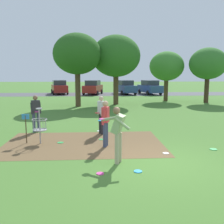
# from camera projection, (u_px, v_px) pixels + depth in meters

# --- Properties ---
(ground_plane) EXTENTS (160.00, 160.00, 0.00)m
(ground_plane) POSITION_uv_depth(u_px,v_px,m) (159.00, 163.00, 7.65)
(ground_plane) COLOR #47752D
(dirt_tee_pad) EXTENTS (6.09, 3.80, 0.01)m
(dirt_tee_pad) POSITION_uv_depth(u_px,v_px,m) (84.00, 143.00, 9.84)
(dirt_tee_pad) COLOR brown
(dirt_tee_pad) RESTS_ON ground
(disc_golf_basket) EXTENTS (0.98, 0.58, 1.39)m
(disc_golf_basket) POSITION_uv_depth(u_px,v_px,m) (38.00, 124.00, 9.72)
(disc_golf_basket) COLOR #9E9EA3
(disc_golf_basket) RESTS_ON ground
(player_foreground_watching) EXTENTS (0.44, 0.50, 1.71)m
(player_foreground_watching) POSITION_uv_depth(u_px,v_px,m) (105.00, 121.00, 9.31)
(player_foreground_watching) COLOR #384260
(player_foreground_watching) RESTS_ON ground
(player_throwing) EXTENTS (0.91, 0.85, 1.71)m
(player_throwing) POSITION_uv_depth(u_px,v_px,m) (118.00, 131.00, 7.59)
(player_throwing) COLOR tan
(player_throwing) RESTS_ON ground
(player_waiting_left) EXTENTS (0.49, 0.45, 1.71)m
(player_waiting_left) POSITION_uv_depth(u_px,v_px,m) (36.00, 111.00, 11.66)
(player_waiting_left) COLOR #384260
(player_waiting_left) RESTS_ON ground
(player_waiting_right) EXTENTS (0.45, 0.50, 1.71)m
(player_waiting_right) POSITION_uv_depth(u_px,v_px,m) (101.00, 113.00, 11.26)
(player_waiting_right) COLOR #232328
(player_waiting_right) RESTS_ON ground
(frisbee_near_basket) EXTENTS (0.21, 0.21, 0.02)m
(frisbee_near_basket) POSITION_uv_depth(u_px,v_px,m) (101.00, 139.00, 10.40)
(frisbee_near_basket) COLOR green
(frisbee_near_basket) RESTS_ON ground
(frisbee_by_tee) EXTENTS (0.21, 0.21, 0.02)m
(frisbee_by_tee) POSITION_uv_depth(u_px,v_px,m) (100.00, 174.00, 6.84)
(frisbee_by_tee) COLOR #E53D99
(frisbee_by_tee) RESTS_ON ground
(frisbee_mid_grass) EXTENTS (0.24, 0.24, 0.02)m
(frisbee_mid_grass) POSITION_uv_depth(u_px,v_px,m) (99.00, 131.00, 11.95)
(frisbee_mid_grass) COLOR white
(frisbee_mid_grass) RESTS_ON ground
(frisbee_far_left) EXTENTS (0.23, 0.23, 0.02)m
(frisbee_far_left) POSITION_uv_depth(u_px,v_px,m) (138.00, 171.00, 7.00)
(frisbee_far_left) COLOR #1E93DB
(frisbee_far_left) RESTS_ON ground
(frisbee_far_right) EXTENTS (0.26, 0.26, 0.02)m
(frisbee_far_right) POSITION_uv_depth(u_px,v_px,m) (213.00, 149.00, 9.04)
(frisbee_far_right) COLOR green
(frisbee_far_right) RESTS_ON ground
(frisbee_scattered_a) EXTENTS (0.24, 0.24, 0.02)m
(frisbee_scattered_a) POSITION_uv_depth(u_px,v_px,m) (60.00, 143.00, 9.92)
(frisbee_scattered_a) COLOR green
(frisbee_scattered_a) RESTS_ON ground
(frisbee_scattered_b) EXTENTS (0.21, 0.21, 0.02)m
(frisbee_scattered_b) POSITION_uv_depth(u_px,v_px,m) (166.00, 153.00, 8.59)
(frisbee_scattered_b) COLOR white
(frisbee_scattered_b) RESTS_ON ground
(tree_near_left) EXTENTS (3.39, 3.39, 5.06)m
(tree_near_left) POSITION_uv_depth(u_px,v_px,m) (208.00, 64.00, 23.21)
(tree_near_left) COLOR #422D1E
(tree_near_left) RESTS_ON ground
(tree_near_right) EXTENTS (4.21, 4.21, 5.99)m
(tree_near_right) POSITION_uv_depth(u_px,v_px,m) (116.00, 56.00, 21.84)
(tree_near_right) COLOR #4C3823
(tree_near_right) RESTS_ON ground
(tree_mid_left) EXTENTS (3.35, 3.35, 4.85)m
(tree_mid_left) POSITION_uv_depth(u_px,v_px,m) (167.00, 66.00, 24.80)
(tree_mid_left) COLOR #4C3823
(tree_mid_left) RESTS_ON ground
(tree_mid_center) EXTENTS (3.88, 3.88, 5.92)m
(tree_mid_center) POSITION_uv_depth(u_px,v_px,m) (77.00, 54.00, 20.38)
(tree_mid_center) COLOR #4C3823
(tree_mid_center) RESTS_ON ground
(parking_lot_strip) EXTENTS (36.00, 6.00, 0.01)m
(parking_lot_strip) POSITION_uv_depth(u_px,v_px,m) (111.00, 94.00, 33.71)
(parking_lot_strip) COLOR #4C4C51
(parking_lot_strip) RESTS_ON ground
(parked_car_leftmost) EXTENTS (2.76, 4.51, 1.84)m
(parked_car_leftmost) POSITION_uv_depth(u_px,v_px,m) (59.00, 87.00, 33.68)
(parked_car_leftmost) COLOR maroon
(parked_car_leftmost) RESTS_ON ground
(parked_car_center_left) EXTENTS (2.70, 4.50, 1.84)m
(parked_car_center_left) POSITION_uv_depth(u_px,v_px,m) (93.00, 87.00, 33.02)
(parked_car_center_left) COLOR maroon
(parked_car_center_left) RESTS_ON ground
(parked_car_center_right) EXTENTS (2.81, 4.52, 1.84)m
(parked_car_center_right) POSITION_uv_depth(u_px,v_px,m) (125.00, 87.00, 33.30)
(parked_car_center_right) COLOR #2D4784
(parked_car_center_right) RESTS_ON ground
(parked_car_rightmost) EXTENTS (2.75, 4.51, 1.84)m
(parked_car_rightmost) POSITION_uv_depth(u_px,v_px,m) (150.00, 87.00, 33.20)
(parked_car_rightmost) COLOR #2D4784
(parked_car_rightmost) RESTS_ON ground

